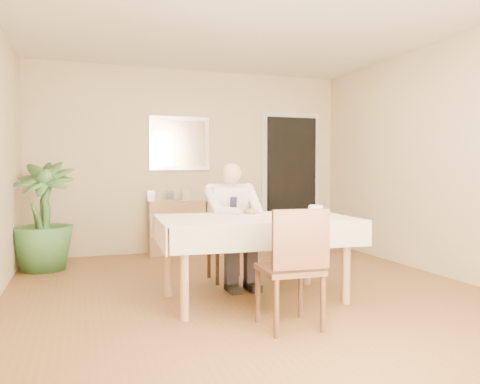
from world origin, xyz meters
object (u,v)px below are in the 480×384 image
object	(u,v)px
dining_table	(255,226)
chair_near	(294,262)
coffee_mug	(316,211)
potted_palm	(43,216)
seated_man	(234,217)
sideboard	(182,227)
chair_far	(226,236)

from	to	relation	value
dining_table	chair_near	size ratio (longest dim) A/B	1.97
coffee_mug	potted_palm	world-z (taller)	potted_palm
seated_man	sideboard	xyz separation A→B (m)	(-0.14, 1.93, -0.32)
dining_table	chair_near	xyz separation A→B (m)	(-0.01, -0.85, -0.16)
seated_man	coffee_mug	distance (m)	0.94
dining_table	chair_far	bearing A→B (deg)	93.31
seated_man	sideboard	world-z (taller)	seated_man
coffee_mug	sideboard	xyz separation A→B (m)	(-0.65, 2.71, -0.43)
sideboard	coffee_mug	bearing A→B (deg)	-74.24
sideboard	potted_palm	world-z (taller)	potted_palm
chair_near	potted_palm	xyz separation A→B (m)	(-1.89, 2.83, 0.13)
chair_near	dining_table	bearing A→B (deg)	92.36
seated_man	chair_far	bearing A→B (deg)	90.00
dining_table	chair_far	size ratio (longest dim) A/B	2.13
dining_table	chair_far	world-z (taller)	chair_far
sideboard	chair_near	bearing A→B (deg)	-85.63
chair_far	coffee_mug	size ratio (longest dim) A/B	6.15
potted_palm	dining_table	bearing A→B (deg)	-46.07
dining_table	seated_man	xyz separation A→B (m)	(-0.00, 0.59, 0.02)
dining_table	sideboard	world-z (taller)	dining_table
chair_far	chair_near	bearing A→B (deg)	-93.50
chair_far	potted_palm	bearing A→B (deg)	146.87
dining_table	seated_man	size ratio (longest dim) A/B	1.42
dining_table	sideboard	xyz separation A→B (m)	(-0.14, 2.52, -0.30)
seated_man	sideboard	size ratio (longest dim) A/B	1.34
potted_palm	chair_far	bearing A→B (deg)	-30.04
dining_table	potted_palm	xyz separation A→B (m)	(-1.90, 1.97, -0.03)
chair_far	sideboard	world-z (taller)	chair_far
chair_far	sideboard	distance (m)	1.66
seated_man	potted_palm	xyz separation A→B (m)	(-1.90, 1.38, -0.05)
dining_table	chair_near	world-z (taller)	chair_near
chair_near	coffee_mug	bearing A→B (deg)	54.97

